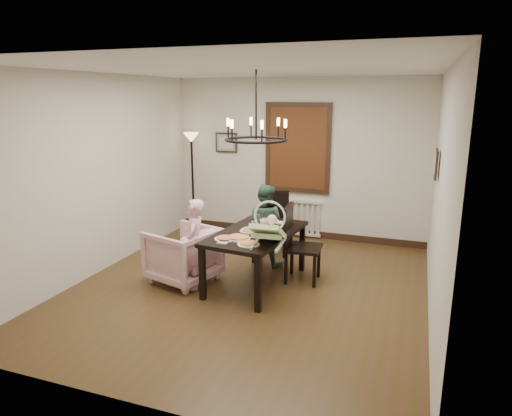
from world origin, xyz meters
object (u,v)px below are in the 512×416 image
Objects in this scene: elderly_woman at (195,252)px; seated_man at (265,231)px; chair_right at (303,244)px; baby_bouncer at (268,230)px; chair_far at (274,223)px; dining_table at (256,238)px; floor_lamp at (193,184)px; drinking_glass at (255,226)px; armchair at (183,255)px.

seated_man reaches higher than elderly_woman.
baby_bouncer is (-0.24, -0.79, 0.39)m from chair_right.
seated_man reaches higher than chair_far.
baby_bouncer reaches higher than dining_table.
chair_right reaches higher than seated_man.
drinking_glass is at bearing -45.59° from floor_lamp.
armchair is 0.32m from elderly_woman.
chair_right is 0.83m from seated_man.
drinking_glass is at bearing 119.42° from armchair.
drinking_glass is at bearing 172.57° from dining_table.
chair_far is 1.80× the size of baby_bouncer.
seated_man is 1.81× the size of baby_bouncer.
elderly_woman is (-0.59, -1.60, -0.01)m from chair_far.
chair_far is 0.47m from seated_man.
dining_table is at bearing -13.94° from drinking_glass.
armchair is at bearing -66.24° from floor_lamp.
armchair is at bearing 106.10° from chair_right.
drinking_glass is 2.75m from floor_lamp.
elderly_woman is 6.50× the size of drinking_glass.
elderly_woman is (-1.29, -0.69, -0.04)m from chair_right.
chair_far is 0.57× the size of floor_lamp.
elderly_woman is at bearing 169.72° from baby_bouncer.
seated_man reaches higher than armchair.
chair_right is 1.07× the size of elderly_woman.
baby_bouncer reaches higher than armchair.
dining_table is at bearing 118.75° from armchair.
seated_man is (0.84, 0.99, 0.13)m from armchair.
elderly_woman is 2.67m from floor_lamp.
baby_bouncer is at bearing -48.80° from dining_table.
elderly_woman is at bearing 76.68° from armchair.
dining_table is 1.05m from armchair.
dining_table is 0.93× the size of floor_lamp.
dining_table is 1.68× the size of elderly_woman.
armchair is at bearing -160.63° from dining_table.
seated_man is (0.59, 1.13, 0.01)m from elderly_woman.
chair_far is at bearing 102.96° from dining_table.
chair_far is at bearing 95.35° from drinking_glass.
floor_lamp is at bearing 141.20° from dining_table.
armchair is 1.47× the size of baby_bouncer.
chair_far is 1.27m from drinking_glass.
baby_bouncer is at bearing -87.80° from chair_far.
chair_right reaches higher than elderly_woman.
drinking_glass is 0.09× the size of floor_lamp.
elderly_woman is 0.86m from drinking_glass.
elderly_woman is at bearing 67.52° from seated_man.
floor_lamp reaches higher than drinking_glass.
armchair is 1.43m from baby_bouncer.
baby_bouncer is at bearing 115.52° from seated_man.
chair_far is 1.71m from elderly_woman.
elderly_woman is (0.26, -0.14, 0.12)m from armchair.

